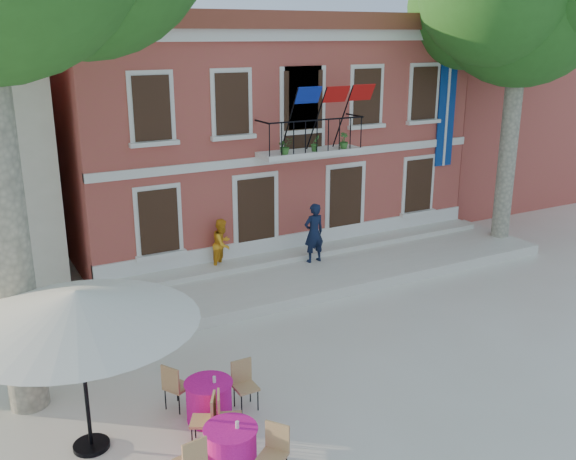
# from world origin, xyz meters

# --- Properties ---
(ground) EXTENTS (90.00, 90.00, 0.00)m
(ground) POSITION_xyz_m (0.00, 0.00, 0.00)
(ground) COLOR beige
(ground) RESTS_ON ground
(main_building) EXTENTS (13.50, 9.59, 7.50)m
(main_building) POSITION_xyz_m (2.00, 9.99, 3.78)
(main_building) COLOR #AC443E
(main_building) RESTS_ON ground
(neighbor_east) EXTENTS (9.40, 9.40, 6.40)m
(neighbor_east) POSITION_xyz_m (14.00, 11.00, 3.22)
(neighbor_east) COLOR #AC443E
(neighbor_east) RESTS_ON ground
(terrace) EXTENTS (14.00, 3.40, 0.30)m
(terrace) POSITION_xyz_m (2.00, 4.40, 0.15)
(terrace) COLOR silver
(terrace) RESTS_ON ground
(plane_tree_east) EXTENTS (5.42, 5.42, 10.65)m
(plane_tree_east) POSITION_xyz_m (8.66, 4.07, 7.88)
(plane_tree_east) COLOR #A59E84
(plane_tree_east) RESTS_ON ground
(patio_umbrella) EXTENTS (3.95, 3.95, 2.94)m
(patio_umbrella) POSITION_xyz_m (-6.07, -0.70, 2.64)
(patio_umbrella) COLOR black
(patio_umbrella) RESTS_ON ground
(pedestrian_navy) EXTENTS (0.67, 0.45, 1.81)m
(pedestrian_navy) POSITION_xyz_m (1.78, 4.89, 1.20)
(pedestrian_navy) COLOR black
(pedestrian_navy) RESTS_ON terrace
(pedestrian_orange) EXTENTS (0.92, 0.90, 1.50)m
(pedestrian_orange) POSITION_xyz_m (-0.85, 5.66, 1.05)
(pedestrian_orange) COLOR orange
(pedestrian_orange) RESTS_ON terrace
(cafe_table_0) EXTENTS (1.62, 1.87, 0.95)m
(cafe_table_0) POSITION_xyz_m (-3.94, -0.89, 0.43)
(cafe_table_0) COLOR #E61591
(cafe_table_0) RESTS_ON ground
(cafe_table_1) EXTENTS (1.73, 1.86, 0.95)m
(cafe_table_1) POSITION_xyz_m (-4.16, -2.39, 0.43)
(cafe_table_1) COLOR #E61591
(cafe_table_1) RESTS_ON ground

